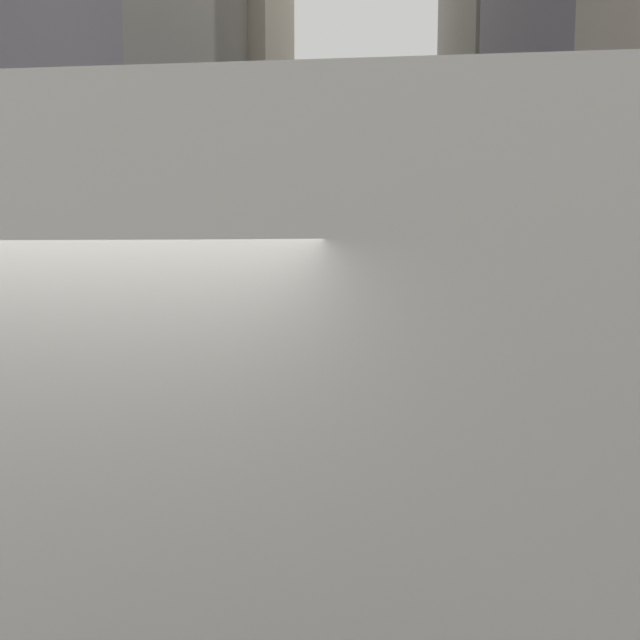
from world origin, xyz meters
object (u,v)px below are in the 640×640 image
Objects in this scene: transit_bus at (357,312)px; box_truck at (228,288)px; car_blue_hatchback at (308,302)px; car_white_van at (370,284)px; car_grey_wagon at (335,285)px; car_yellow_taxi at (368,294)px.

transit_bus and box_truck have the same top height.
car_blue_hatchback is 0.56× the size of box_truck.
transit_bus is 2.65× the size of car_white_van.
car_grey_wagon is 0.62× the size of box_truck.
transit_bus reaches higher than car_grey_wagon.
car_white_van is (0.00, 35.08, -0.96)m from transit_bus.
transit_bus is 2.51× the size of car_yellow_taxi.
car_yellow_taxi is 1.06× the size of car_white_van.
car_white_van is (-0.00, 13.52, -0.00)m from car_yellow_taxi.
transit_bus is at bearing -66.68° from box_truck.
car_white_van is at bearing 90.00° from car_yellow_taxi.
car_yellow_taxi is at bearing -90.00° from car_white_van.
box_truck is at bearing 113.32° from transit_bus.
transit_bus is at bearing -90.00° from car_yellow_taxi.
transit_bus is 2.47× the size of car_grey_wagon.
transit_bus is 33.74m from car_grey_wagon.
car_blue_hatchback is at bearing -97.13° from car_white_van.
transit_bus is 2.76× the size of car_blue_hatchback.
transit_bus is 35.09m from car_white_van.
transit_bus is 10.10m from box_truck.
box_truck is (-4.00, -12.28, 0.84)m from car_yellow_taxi.
car_grey_wagon is 1.07× the size of car_white_van.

